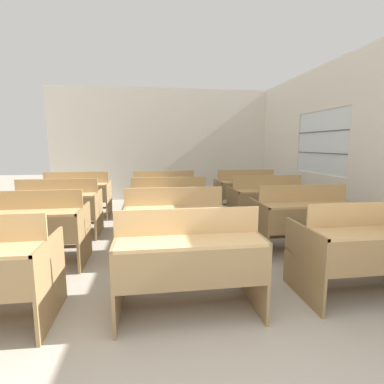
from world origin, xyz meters
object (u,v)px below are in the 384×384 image
(bench_second_left, at_px, (31,228))
(wastepaper_bin, at_px, (275,198))
(bench_front_right, at_px, (365,249))
(bench_third_right, at_px, (267,201))
(bench_third_center, at_px, (169,204))
(bench_back_center, at_px, (164,193))
(bench_second_center, at_px, (174,223))
(bench_second_right, at_px, (302,218))
(bench_third_left, at_px, (59,208))
(bench_back_left, at_px, (77,195))
(bench_back_right, at_px, (246,191))
(bench_front_center, at_px, (188,260))

(bench_second_left, xyz_separation_m, wastepaper_bin, (4.63, 3.25, -0.32))
(bench_front_right, xyz_separation_m, bench_third_right, (0.01, 2.56, 0.00))
(bench_third_center, distance_m, bench_back_center, 1.28)
(bench_third_center, xyz_separation_m, bench_third_right, (1.79, 0.03, 0.00))
(bench_second_center, bearing_deg, bench_back_center, 89.92)
(bench_second_right, xyz_separation_m, bench_back_center, (-1.81, 2.53, 0.00))
(bench_third_left, xyz_separation_m, bench_back_left, (0.01, 1.30, 0.00))
(bench_second_right, bearing_deg, bench_third_right, 89.89)
(bench_back_right, relative_size, wastepaper_bin, 3.77)
(bench_second_center, relative_size, bench_third_left, 1.00)
(bench_front_right, height_order, bench_back_right, same)
(bench_back_left, relative_size, bench_back_center, 1.00)
(bench_second_left, relative_size, bench_third_center, 1.00)
(bench_third_left, xyz_separation_m, wastepaper_bin, (4.64, 1.99, -0.32))
(wastepaper_bin, bearing_deg, bench_second_center, -131.16)
(bench_second_right, xyz_separation_m, bench_third_right, (0.00, 1.29, 0.00))
(bench_back_center, height_order, wastepaper_bin, bench_back_center)
(bench_second_center, bearing_deg, bench_front_right, -35.41)
(bench_third_left, distance_m, bench_back_center, 2.22)
(bench_back_left, xyz_separation_m, wastepaper_bin, (4.64, 0.70, -0.32))
(bench_third_center, bearing_deg, wastepaper_bin, 35.24)
(bench_third_left, relative_size, bench_back_right, 1.00)
(bench_second_left, bearing_deg, bench_back_left, 90.19)
(bench_back_right, bearing_deg, bench_front_right, -90.31)
(bench_front_right, distance_m, bench_second_right, 1.27)
(bench_second_left, relative_size, wastepaper_bin, 3.77)
(bench_third_left, distance_m, bench_back_right, 3.85)
(bench_front_center, distance_m, bench_back_left, 4.27)
(bench_back_left, height_order, wastepaper_bin, bench_back_left)
(bench_second_left, distance_m, bench_third_center, 2.20)
(bench_front_right, relative_size, wastepaper_bin, 3.77)
(bench_third_right, height_order, wastepaper_bin, bench_third_right)
(bench_third_right, height_order, bench_back_left, same)
(bench_third_center, relative_size, bench_back_right, 1.00)
(bench_third_left, height_order, bench_third_right, same)
(bench_back_center, bearing_deg, bench_second_left, -125.32)
(bench_second_center, distance_m, bench_back_center, 2.53)
(bench_front_center, relative_size, wastepaper_bin, 3.77)
(bench_back_center, bearing_deg, bench_back_left, 179.42)
(bench_second_center, distance_m, bench_back_right, 3.12)
(bench_third_left, bearing_deg, bench_back_left, 89.62)
(bench_back_center, bearing_deg, bench_second_right, -54.54)
(bench_second_center, xyz_separation_m, bench_third_left, (-1.81, 1.25, 0.00))
(bench_front_center, relative_size, bench_second_left, 1.00)
(bench_third_center, bearing_deg, bench_second_center, -90.78)
(bench_second_right, relative_size, bench_third_right, 1.00)
(bench_second_left, distance_m, bench_third_left, 1.26)
(bench_back_center, bearing_deg, wastepaper_bin, 14.17)
(bench_front_center, bearing_deg, bench_back_center, 90.16)
(bench_second_left, height_order, bench_third_right, same)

